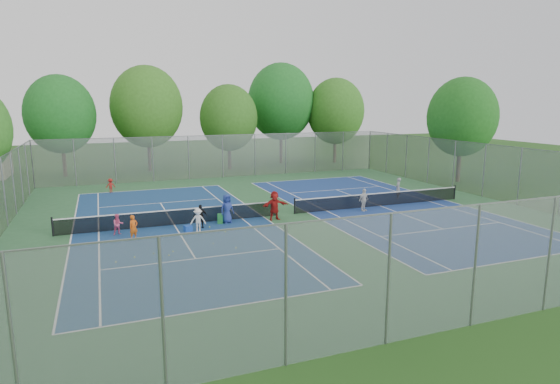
{
  "coord_description": "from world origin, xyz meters",
  "views": [
    {
      "loc": [
        -10.74,
        -26.81,
        7.09
      ],
      "look_at": [
        0.0,
        1.0,
        1.3
      ],
      "focal_mm": 30.0,
      "sensor_mm": 36.0,
      "label": 1
    }
  ],
  "objects_px": {
    "ball_hopper": "(220,219)",
    "instructor": "(398,188)",
    "net_right": "(380,200)",
    "ball_crate": "(188,228)",
    "net_left": "(174,218)"
  },
  "relations": [
    {
      "from": "net_left",
      "to": "ball_hopper",
      "type": "height_order",
      "value": "net_left"
    },
    {
      "from": "net_right",
      "to": "instructor",
      "type": "xyz_separation_m",
      "value": [
        2.6,
        1.68,
        0.33
      ]
    },
    {
      "from": "net_right",
      "to": "ball_hopper",
      "type": "bearing_deg",
      "value": -176.79
    },
    {
      "from": "ball_hopper",
      "to": "instructor",
      "type": "distance_m",
      "value": 14.22
    },
    {
      "from": "ball_crate",
      "to": "ball_hopper",
      "type": "xyz_separation_m",
      "value": [
        2.07,
        0.97,
        0.13
      ]
    },
    {
      "from": "ball_hopper",
      "to": "net_left",
      "type": "bearing_deg",
      "value": 166.07
    },
    {
      "from": "ball_crate",
      "to": "net_left",
      "type": "bearing_deg",
      "value": 107.76
    },
    {
      "from": "instructor",
      "to": "ball_crate",
      "type": "bearing_deg",
      "value": -32.2
    },
    {
      "from": "ball_hopper",
      "to": "instructor",
      "type": "xyz_separation_m",
      "value": [
        14.02,
        2.32,
        0.49
      ]
    },
    {
      "from": "net_right",
      "to": "ball_crate",
      "type": "distance_m",
      "value": 13.58
    },
    {
      "from": "net_right",
      "to": "ball_crate",
      "type": "height_order",
      "value": "net_right"
    },
    {
      "from": "net_right",
      "to": "ball_hopper",
      "type": "xyz_separation_m",
      "value": [
        -11.41,
        -0.64,
        -0.16
      ]
    },
    {
      "from": "ball_hopper",
      "to": "instructor",
      "type": "bearing_deg",
      "value": 9.39
    },
    {
      "from": "net_right",
      "to": "ball_crate",
      "type": "bearing_deg",
      "value": -173.19
    },
    {
      "from": "net_right",
      "to": "instructor",
      "type": "relative_size",
      "value": 8.18
    }
  ]
}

